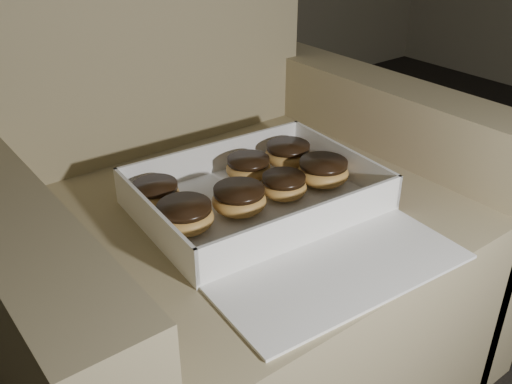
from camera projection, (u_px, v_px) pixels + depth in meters
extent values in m
cube|color=#95895F|center=(240.00, 290.00, 1.09)|extent=(0.70, 0.70, 0.41)
cube|color=#95895F|center=(138.00, 19.00, 1.09)|extent=(0.70, 0.14, 0.50)
cube|color=#95895F|center=(37.00, 352.00, 0.86)|extent=(0.12, 0.70, 0.54)
cube|color=#95895F|center=(377.00, 200.00, 1.26)|extent=(0.12, 0.70, 0.54)
cube|color=white|center=(256.00, 204.00, 0.97)|extent=(0.40, 0.31, 0.01)
cube|color=white|center=(214.00, 157.00, 1.05)|extent=(0.38, 0.03, 0.06)
cube|color=white|center=(308.00, 225.00, 0.85)|extent=(0.38, 0.03, 0.06)
cube|color=white|center=(152.00, 220.00, 0.86)|extent=(0.03, 0.29, 0.06)
cube|color=white|center=(342.00, 160.00, 1.04)|extent=(0.03, 0.29, 0.06)
cube|color=#C24E78|center=(344.00, 160.00, 1.04)|extent=(0.02, 0.28, 0.05)
cube|color=white|center=(343.00, 272.00, 0.80)|extent=(0.39, 0.19, 0.01)
ellipsoid|color=#E2AC4F|center=(323.00, 173.00, 1.01)|extent=(0.09, 0.09, 0.04)
cylinder|color=black|center=(324.00, 163.00, 1.00)|extent=(0.08, 0.08, 0.01)
ellipsoid|color=#E2AC4F|center=(248.00, 169.00, 1.03)|extent=(0.08, 0.08, 0.04)
cylinder|color=black|center=(248.00, 160.00, 1.02)|extent=(0.08, 0.08, 0.01)
ellipsoid|color=#E2AC4F|center=(185.00, 218.00, 0.88)|extent=(0.09, 0.09, 0.04)
cylinder|color=black|center=(184.00, 207.00, 0.87)|extent=(0.08, 0.08, 0.01)
ellipsoid|color=#E2AC4F|center=(284.00, 187.00, 0.97)|extent=(0.08, 0.08, 0.04)
cylinder|color=black|center=(284.00, 178.00, 0.96)|extent=(0.07, 0.07, 0.01)
ellipsoid|color=#E2AC4F|center=(239.00, 201.00, 0.93)|extent=(0.09, 0.09, 0.04)
cylinder|color=black|center=(239.00, 191.00, 0.92)|extent=(0.08, 0.08, 0.01)
ellipsoid|color=#E2AC4F|center=(156.00, 195.00, 0.95)|extent=(0.08, 0.08, 0.04)
cylinder|color=black|center=(155.00, 186.00, 0.94)|extent=(0.07, 0.07, 0.01)
ellipsoid|color=#E2AC4F|center=(288.00, 155.00, 1.08)|extent=(0.09, 0.09, 0.04)
cylinder|color=black|center=(288.00, 147.00, 1.07)|extent=(0.08, 0.08, 0.01)
ellipsoid|color=black|center=(331.00, 202.00, 0.96)|extent=(0.01, 0.01, 0.00)
ellipsoid|color=black|center=(253.00, 232.00, 0.88)|extent=(0.01, 0.01, 0.00)
ellipsoid|color=black|center=(202.00, 264.00, 0.81)|extent=(0.01, 0.01, 0.00)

